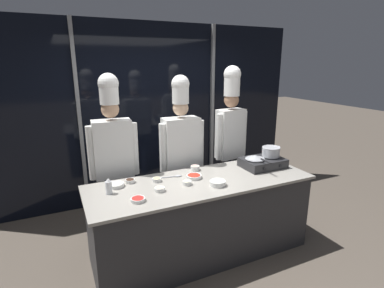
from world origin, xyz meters
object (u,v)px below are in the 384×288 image
squeeze_bottle_clear (109,186)px  prep_bowl_noodles (187,183)px  prep_bowl_ginger (157,179)px  serving_spoon_slotted (175,176)px  prep_bowl_bean_sprouts (218,183)px  prep_bowl_bell_pepper (138,199)px  chef_line (231,128)px  prep_bowl_chicken (160,189)px  stock_pot (271,151)px  prep_bowl_soy_glaze (130,181)px  portable_stove (263,162)px  chef_head (113,147)px  prep_bowl_garlic (116,185)px  chef_sous (181,143)px  frying_pan (255,157)px  prep_bowl_chili_flakes (194,176)px  prep_bowl_shrimp (195,168)px

squeeze_bottle_clear → prep_bowl_noodles: (0.78, -0.12, -0.05)m
prep_bowl_ginger → serving_spoon_slotted: 0.24m
prep_bowl_bean_sprouts → prep_bowl_bell_pepper: prep_bowl_bean_sprouts is taller
prep_bowl_bean_sprouts → chef_line: chef_line is taller
prep_bowl_bell_pepper → prep_bowl_chicken: prep_bowl_chicken is taller
prep_bowl_noodles → chef_line: bearing=36.8°
stock_pot → prep_bowl_bean_sprouts: stock_pot is taller
prep_bowl_soy_glaze → serving_spoon_slotted: size_ratio=0.44×
portable_stove → chef_head: (-1.67, 0.61, 0.24)m
prep_bowl_garlic → prep_bowl_noodles: prep_bowl_noodles is taller
chef_sous → chef_line: (0.76, 0.05, 0.11)m
stock_pot → prep_bowl_bell_pepper: size_ratio=1.77×
frying_pan → prep_bowl_chicken: size_ratio=3.90×
prep_bowl_ginger → chef_line: (1.24, 0.52, 0.34)m
prep_bowl_bell_pepper → serving_spoon_slotted: size_ratio=0.58×
prep_bowl_ginger → prep_bowl_noodles: prep_bowl_noodles is taller
squeeze_bottle_clear → prep_bowl_chicken: bearing=-18.2°
stock_pot → prep_bowl_garlic: size_ratio=1.44×
serving_spoon_slotted → chef_head: 0.79m
prep_bowl_noodles → prep_bowl_bean_sprouts: bearing=-28.4°
prep_bowl_bean_sprouts → prep_bowl_bell_pepper: size_ratio=1.23×
prep_bowl_garlic → stock_pot: bearing=-4.7°
portable_stove → prep_bowl_garlic: 1.75m
prep_bowl_bean_sprouts → prep_bowl_soy_glaze: 0.93m
prep_bowl_chili_flakes → prep_bowl_garlic: prep_bowl_garlic is taller
prep_bowl_shrimp → chef_head: chef_head is taller
frying_pan → prep_bowl_chili_flakes: frying_pan is taller
chef_line → stock_pot: bearing=100.0°
prep_bowl_shrimp → prep_bowl_bell_pepper: bearing=-148.5°
prep_bowl_garlic → prep_bowl_noodles: bearing=-21.2°
prep_bowl_bell_pepper → prep_bowl_garlic: bearing=105.4°
frying_pan → chef_head: (-1.55, 0.61, 0.15)m
prep_bowl_bell_pepper → prep_bowl_soy_glaze: size_ratio=1.33×
squeeze_bottle_clear → chef_sous: 1.17m
prep_bowl_noodles → prep_bowl_shrimp: (0.26, 0.35, 0.01)m
squeeze_bottle_clear → chef_head: bearing=74.2°
prep_bowl_garlic → serving_spoon_slotted: 0.66m
stock_pot → serving_spoon_slotted: bearing=173.0°
squeeze_bottle_clear → prep_bowl_ginger: (0.52, 0.10, -0.05)m
portable_stove → serving_spoon_slotted: portable_stove is taller
prep_bowl_noodles → prep_bowl_ginger: bearing=139.9°
stock_pot → serving_spoon_slotted: (-1.20, 0.15, -0.18)m
frying_pan → chef_sous: chef_sous is taller
prep_bowl_soy_glaze → frying_pan: bearing=-7.9°
prep_bowl_bean_sprouts → prep_bowl_soy_glaze: bearing=150.2°
squeeze_bottle_clear → chef_line: (1.76, 0.62, 0.29)m
frying_pan → stock_pot: stock_pot is taller
prep_bowl_chili_flakes → prep_bowl_garlic: size_ratio=1.02×
prep_bowl_bean_sprouts → chef_head: bearing=135.7°
serving_spoon_slotted → frying_pan: bearing=-8.9°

